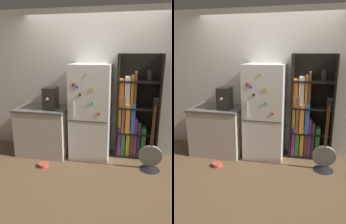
# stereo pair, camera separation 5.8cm
# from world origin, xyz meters

# --- Properties ---
(ground_plane) EXTENTS (16.00, 16.00, 0.00)m
(ground_plane) POSITION_xyz_m (0.00, 0.00, 0.00)
(ground_plane) COLOR brown
(wall_back) EXTENTS (8.00, 0.05, 2.60)m
(wall_back) POSITION_xyz_m (0.00, 0.47, 1.30)
(wall_back) COLOR silver
(wall_back) RESTS_ON ground_plane
(refrigerator) EXTENTS (0.68, 0.60, 1.67)m
(refrigerator) POSITION_xyz_m (-0.00, 0.16, 0.83)
(refrigerator) COLOR white
(refrigerator) RESTS_ON ground_plane
(bookshelf) EXTENTS (0.73, 0.30, 1.83)m
(bookshelf) POSITION_xyz_m (0.73, 0.33, 0.77)
(bookshelf) COLOR black
(bookshelf) RESTS_ON ground_plane
(kitchen_counter) EXTENTS (0.93, 0.67, 0.88)m
(kitchen_counter) POSITION_xyz_m (-0.88, 0.13, 0.44)
(kitchen_counter) COLOR #BCB7A8
(kitchen_counter) RESTS_ON ground_plane
(espresso_machine) EXTENTS (0.21, 0.34, 0.38)m
(espresso_machine) POSITION_xyz_m (-0.70, 0.07, 1.07)
(espresso_machine) COLOR #38332D
(espresso_machine) RESTS_ON kitchen_counter
(guitar) EXTENTS (0.37, 0.33, 1.22)m
(guitar) POSITION_xyz_m (1.04, -0.15, 0.17)
(guitar) COLOR black
(guitar) RESTS_ON ground_plane
(pet_bowl) EXTENTS (0.17, 0.17, 0.06)m
(pet_bowl) POSITION_xyz_m (-0.69, -0.41, 0.03)
(pet_bowl) COLOR #D84C3F
(pet_bowl) RESTS_ON ground_plane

